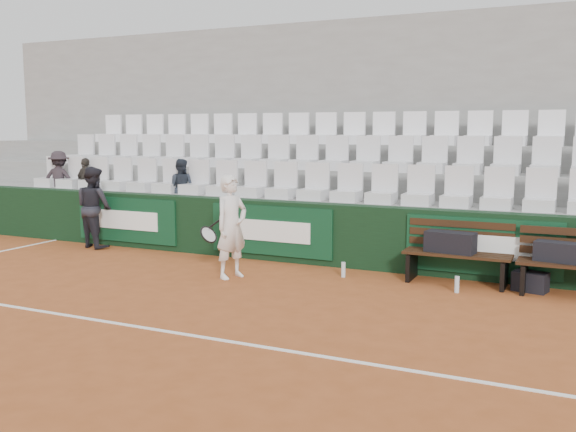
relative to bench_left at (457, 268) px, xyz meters
The scene contains 21 objects.
ground 4.61m from the bench_left, 129.06° to the right, with size 80.00×80.00×0.00m, color #9D4D23.
court_baseline 4.61m from the bench_left, 129.06° to the right, with size 18.00×0.06×0.01m, color white.
back_barrier 2.87m from the bench_left, behind, with size 18.00×0.34×1.00m.
grandstand_tier_front 3.10m from the bench_left, 160.04° to the left, with size 18.00×0.95×1.00m, color gray.
grandstand_tier_mid 3.56m from the bench_left, 145.36° to the left, with size 18.00×0.95×1.45m, color gray.
grandstand_tier_back 4.20m from the bench_left, 134.47° to the left, with size 18.00×0.95×1.90m, color gray.
grandstand_rear_wall 5.01m from the bench_left, 129.01° to the left, with size 18.00×0.30×4.40m, color gray.
seat_row_front 3.22m from the bench_left, 163.15° to the left, with size 11.90×0.44×0.63m, color silver.
seat_row_mid 3.76m from the bench_left, 147.76° to the left, with size 11.90×0.44×0.63m, color silver.
seat_row_back 4.48m from the bench_left, 136.22° to the left, with size 11.90×0.44×0.63m, color white.
bench_left is the anchor object (origin of this frame).
sports_bag_left 0.39m from the bench_left, behind, with size 0.69×0.30×0.30m, color black.
sports_bag_right 1.36m from the bench_left, ahead, with size 0.57×0.26×0.26m, color black.
sports_bag_ground 1.00m from the bench_left, ahead, with size 0.44×0.27×0.27m, color black.
water_bottle_near 1.64m from the bench_left, 169.19° to the right, with size 0.06×0.06×0.23m, color silver.
water_bottle_far 0.54m from the bench_left, 78.82° to the right, with size 0.06×0.06×0.23m, color silver.
tennis_player 3.31m from the bench_left, 161.58° to the right, with size 0.76×0.65×1.53m.
ball_kid 6.68m from the bench_left, behind, with size 0.73×0.57×1.51m, color black.
spectator_a 8.52m from the bench_left, behind, with size 0.77×0.44×1.19m, color #292025.
spectator_b 7.81m from the bench_left, behind, with size 0.62×0.26×1.06m, color #312C27.
spectator_c 5.57m from the bench_left, behind, with size 0.53×0.41×1.09m, color #212731.
Camera 1 is at (4.51, -5.56, 2.20)m, focal length 40.00 mm.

